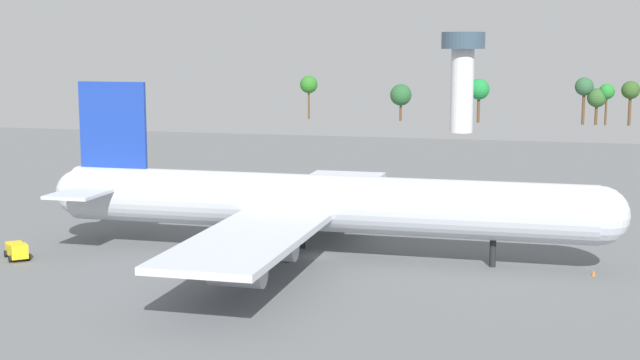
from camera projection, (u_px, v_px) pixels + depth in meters
name	position (u px, v px, depth m)	size (l,w,h in m)	color
ground_plane	(320.00, 256.00, 102.43)	(266.85, 266.85, 0.00)	slate
cargo_airplane	(318.00, 204.00, 101.59)	(66.71, 60.63, 19.68)	silver
catering_truck	(17.00, 250.00, 101.04)	(4.48, 4.63, 1.92)	yellow
safety_cone_nose	(594.00, 273.00, 93.75)	(0.41, 0.41, 0.58)	orange
control_tower	(463.00, 70.00, 244.99)	(11.90, 11.90, 27.51)	silver
tree_line_backdrop	(504.00, 91.00, 275.86)	(111.25, 6.84, 14.86)	#51381E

